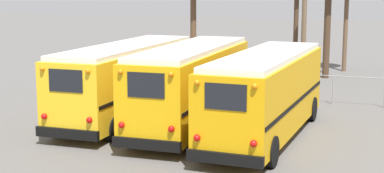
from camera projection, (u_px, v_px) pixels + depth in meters
The scene contains 6 objects.
ground_plane at pixel (193, 126), 24.28m from camera, with size 160.00×160.00×0.00m, color #5B5956.
school_bus_0 at pixel (128, 79), 25.51m from camera, with size 2.72×10.28×3.23m.
school_bus_1 at pixel (192, 84), 23.79m from camera, with size 2.77×9.78×3.35m.
school_bus_2 at pixel (266, 92), 22.13m from camera, with size 2.72×9.87×3.25m.
utility_pole at pixel (304, 19), 31.74m from camera, with size 1.80×0.27×7.53m.
fence_line at pixel (238, 79), 30.27m from camera, with size 14.50×0.06×1.42m.
Camera 1 is at (8.17, -22.20, 5.74)m, focal length 55.00 mm.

